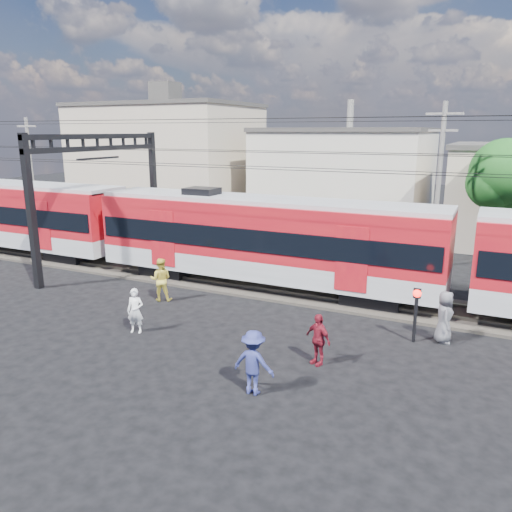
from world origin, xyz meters
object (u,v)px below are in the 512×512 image
(commuter_train, at_px, (268,237))
(pedestrian_a, at_px, (135,311))
(pedestrian_c, at_px, (253,362))
(crossing_signal, at_px, (416,305))

(commuter_train, height_order, pedestrian_a, commuter_train)
(pedestrian_c, height_order, crossing_signal, crossing_signal)
(pedestrian_a, bearing_deg, commuter_train, 56.01)
(pedestrian_a, height_order, pedestrian_c, pedestrian_c)
(crossing_signal, bearing_deg, pedestrian_c, -122.39)
(commuter_train, distance_m, crossing_signal, 7.86)
(commuter_train, distance_m, pedestrian_c, 9.64)
(pedestrian_a, distance_m, crossing_signal, 9.81)
(pedestrian_a, relative_size, crossing_signal, 0.85)
(pedestrian_a, xyz_separation_m, pedestrian_c, (5.70, -2.06, 0.10))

